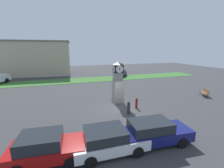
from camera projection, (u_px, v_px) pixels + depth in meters
The scene contains 11 objects.
ground_plane at pixel (118, 109), 14.91m from camera, with size 83.31×83.31×0.00m, color #38383A.
clock_tower at pixel (118, 83), 16.33m from camera, with size 1.26×1.23×4.46m.
bollard_near_tower at pixel (136, 103), 14.92m from camera, with size 0.24×0.24×1.07m.
bollard_mid_row at pixel (129, 108), 13.64m from camera, with size 0.30×0.30×1.15m.
car_navy_sedan at pixel (46, 147), 7.81m from camera, with size 3.99×2.20×1.54m.
car_near_tower at pixel (109, 140), 8.52m from camera, with size 4.21×2.14×1.44m.
car_by_building at pixel (153, 132), 9.25m from camera, with size 4.62×2.09×1.53m.
car_far_lot at pixel (121, 73), 32.50m from camera, with size 3.65×4.18×1.49m.
bench at pixel (205, 92), 18.80m from camera, with size 1.26×1.65×0.90m.
warehouse_blue_far at pixel (38, 58), 34.58m from camera, with size 14.70×9.69×7.59m.
grass_verge_far at pixel (82, 80), 28.54m from camera, with size 49.99×5.00×0.04m, color #386B2D.
Camera 1 is at (-4.91, -13.09, 5.77)m, focal length 24.00 mm.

